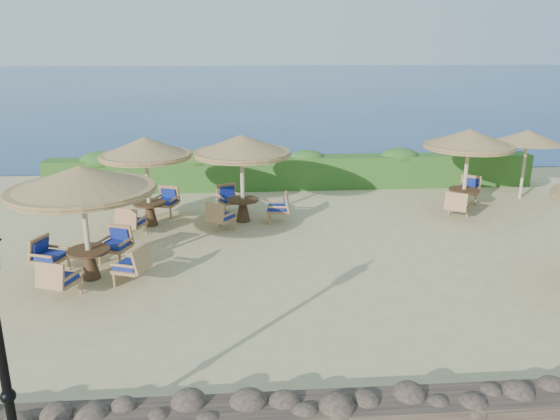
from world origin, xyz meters
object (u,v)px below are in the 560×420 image
object	(u,v)px
lamp_post	(4,370)
cafe_set_0	(83,198)
extra_parasol	(528,137)
cafe_set_2	(146,160)
cafe_set_4	(468,149)
cafe_set_3	(242,159)

from	to	relation	value
lamp_post	cafe_set_0	xyz separation A→B (m)	(-0.68, 6.16, 0.37)
extra_parasol	cafe_set_0	bearing A→B (deg)	-156.25
extra_parasol	cafe_set_2	size ratio (longest dim) A/B	0.84
cafe_set_0	cafe_set_4	distance (m)	11.65
extra_parasol	cafe_set_3	world-z (taller)	cafe_set_3
lamp_post	cafe_set_3	world-z (taller)	lamp_post
extra_parasol	cafe_set_0	xyz separation A→B (m)	(-13.28, -5.84, -0.24)
cafe_set_0	cafe_set_3	distance (m)	5.34
lamp_post	cafe_set_3	size ratio (longest dim) A/B	1.13
lamp_post	cafe_set_4	world-z (taller)	lamp_post
extra_parasol	cafe_set_0	world-z (taller)	cafe_set_0
cafe_set_0	cafe_set_4	xyz separation A→B (m)	(10.70, 4.61, 0.09)
cafe_set_4	lamp_post	bearing A→B (deg)	-132.95
cafe_set_2	cafe_set_3	xyz separation A→B (m)	(2.77, 0.17, -0.04)
cafe_set_0	cafe_set_3	bearing A→B (deg)	48.26
cafe_set_0	cafe_set_4	size ratio (longest dim) A/B	1.16
cafe_set_3	cafe_set_4	size ratio (longest dim) A/B	1.04
cafe_set_2	cafe_set_3	size ratio (longest dim) A/B	0.98
extra_parasol	cafe_set_2	xyz separation A→B (m)	(-12.50, -2.02, -0.19)
lamp_post	cafe_set_3	xyz separation A→B (m)	(2.87, 10.14, 0.39)
extra_parasol	cafe_set_2	bearing A→B (deg)	-170.80
cafe_set_2	cafe_set_0	bearing A→B (deg)	-101.67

